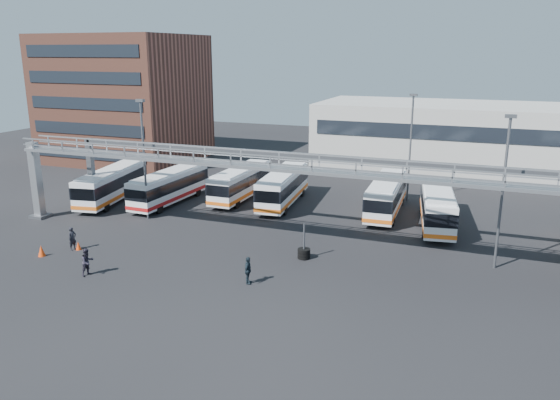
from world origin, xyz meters
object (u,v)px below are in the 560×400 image
(bus_2, at_px, (241,182))
(bus_6, at_px, (437,206))
(pedestrian_a, at_px, (72,239))
(bus_1, at_px, (169,186))
(bus_0, at_px, (112,184))
(light_pole_mid, at_px, (503,185))
(tire_stack, at_px, (304,253))
(pedestrian_b, at_px, (87,262))
(light_pole_left, at_px, (144,153))
(cone_left, at_px, (41,251))
(bus_5, at_px, (386,195))
(bus_3, at_px, (283,186))
(pedestrian_d, at_px, (248,270))
(cone_right, at_px, (78,246))
(light_pole_back, at_px, (411,142))

(bus_2, bearing_deg, bus_6, -6.18)
(pedestrian_a, bearing_deg, bus_1, 11.15)
(bus_0, bearing_deg, light_pole_mid, -17.54)
(bus_6, bearing_deg, tire_stack, -134.56)
(bus_6, bearing_deg, bus_0, 177.85)
(bus_1, height_order, bus_6, bus_6)
(pedestrian_b, bearing_deg, bus_2, 11.16)
(light_pole_left, distance_m, bus_2, 10.88)
(bus_1, xyz_separation_m, cone_left, (-1.00, -15.19, -1.31))
(light_pole_left, relative_size, bus_2, 1.01)
(cone_left, bearing_deg, bus_5, 42.83)
(cone_left, bearing_deg, bus_2, 70.99)
(bus_3, xyz_separation_m, pedestrian_a, (-9.91, -16.99, -0.89))
(bus_6, height_order, pedestrian_b, bus_6)
(bus_0, distance_m, bus_5, 25.80)
(pedestrian_a, distance_m, pedestrian_d, 14.39)
(bus_3, height_order, pedestrian_a, bus_3)
(cone_right, bearing_deg, pedestrian_b, -42.51)
(bus_1, bearing_deg, light_pole_mid, -9.71)
(light_pole_back, relative_size, bus_0, 0.95)
(bus_6, distance_m, pedestrian_d, 18.87)
(pedestrian_d, height_order, tire_stack, tire_stack)
(pedestrian_d, xyz_separation_m, cone_right, (-14.04, 1.01, -0.57))
(bus_2, height_order, tire_stack, bus_2)
(bus_1, xyz_separation_m, pedestrian_b, (4.37, -16.73, -0.81))
(light_pole_back, relative_size, pedestrian_b, 5.61)
(light_pole_left, distance_m, bus_3, 13.20)
(bus_0, xyz_separation_m, bus_3, (15.60, 5.05, -0.00))
(light_pole_mid, relative_size, bus_6, 0.96)
(bus_1, distance_m, cone_left, 15.28)
(light_pole_left, bearing_deg, bus_0, 151.16)
(bus_0, distance_m, tire_stack, 23.19)
(bus_0, relative_size, cone_right, 17.43)
(bus_2, relative_size, pedestrian_a, 5.83)
(bus_5, bearing_deg, pedestrian_d, -108.30)
(bus_1, height_order, cone_left, bus_1)
(light_pole_mid, relative_size, bus_1, 0.99)
(pedestrian_b, bearing_deg, light_pole_mid, -51.64)
(bus_5, relative_size, cone_left, 13.04)
(bus_2, height_order, cone_left, bus_2)
(light_pole_back, bearing_deg, bus_6, -64.35)
(light_pole_left, distance_m, tire_stack, 16.91)
(light_pole_left, height_order, bus_1, light_pole_left)
(bus_2, distance_m, tire_stack, 16.89)
(pedestrian_d, xyz_separation_m, tire_stack, (1.86, 5.31, -0.45))
(pedestrian_d, relative_size, cone_right, 2.85)
(pedestrian_d, distance_m, tire_stack, 5.65)
(bus_0, bearing_deg, cone_left, -81.99)
(bus_1, bearing_deg, pedestrian_d, -42.39)
(bus_5, height_order, cone_left, bus_5)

